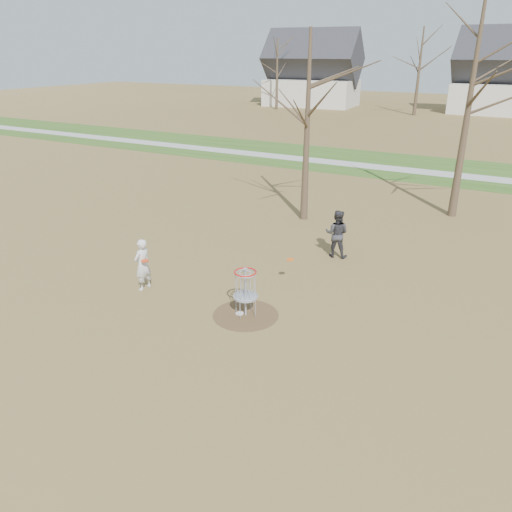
{
  "coord_description": "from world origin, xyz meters",
  "views": [
    {
      "loc": [
        5.98,
        -10.35,
        6.69
      ],
      "look_at": [
        -0.5,
        1.5,
        1.1
      ],
      "focal_mm": 35.0,
      "sensor_mm": 36.0,
      "label": 1
    }
  ],
  "objects_px": {
    "player_standing": "(143,265)",
    "player_throwing": "(337,234)",
    "disc_grounded": "(240,313)",
    "disc_golf_basket": "(245,285)"
  },
  "relations": [
    {
      "from": "player_throwing",
      "to": "disc_grounded",
      "type": "height_order",
      "value": "player_throwing"
    },
    {
      "from": "player_standing",
      "to": "player_throwing",
      "type": "height_order",
      "value": "player_throwing"
    },
    {
      "from": "player_throwing",
      "to": "disc_golf_basket",
      "type": "height_order",
      "value": "player_throwing"
    },
    {
      "from": "player_standing",
      "to": "disc_grounded",
      "type": "bearing_deg",
      "value": 95.2
    },
    {
      "from": "disc_grounded",
      "to": "player_standing",
      "type": "bearing_deg",
      "value": -179.49
    },
    {
      "from": "player_standing",
      "to": "disc_grounded",
      "type": "xyz_separation_m",
      "value": [
        3.31,
        0.03,
        -0.78
      ]
    },
    {
      "from": "player_throwing",
      "to": "disc_golf_basket",
      "type": "bearing_deg",
      "value": 73.61
    },
    {
      "from": "disc_grounded",
      "to": "disc_golf_basket",
      "type": "bearing_deg",
      "value": 11.02
    },
    {
      "from": "player_standing",
      "to": "player_throwing",
      "type": "xyz_separation_m",
      "value": [
        4.16,
        5.22,
        0.04
      ]
    },
    {
      "from": "player_throwing",
      "to": "disc_golf_basket",
      "type": "xyz_separation_m",
      "value": [
        -0.67,
        -5.16,
        0.08
      ]
    }
  ]
}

